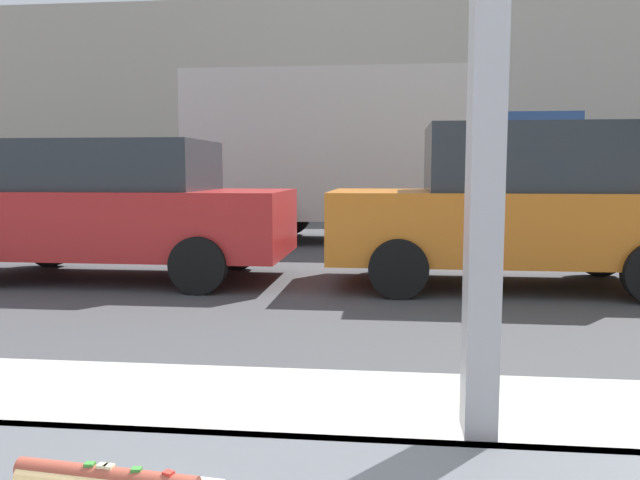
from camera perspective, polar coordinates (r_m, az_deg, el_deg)
name	(u,v)px	position (r m, az deg, el deg)	size (l,w,h in m)	color
ground_plane	(402,269)	(9.03, 7.24, -2.55)	(60.00, 60.00, 0.00)	#424244
building_facade_far	(399,109)	(19.36, 6.95, 11.34)	(28.00, 1.20, 6.24)	#A89E8E
parked_car_red	(114,209)	(8.48, -17.66, 2.62)	(4.38, 1.97, 1.72)	red
parked_car_orange	(513,207)	(7.87, 16.67, 2.79)	(4.17, 1.97, 1.88)	orange
box_truck	(366,152)	(12.44, 4.07, 7.71)	(6.98, 2.44, 3.16)	beige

